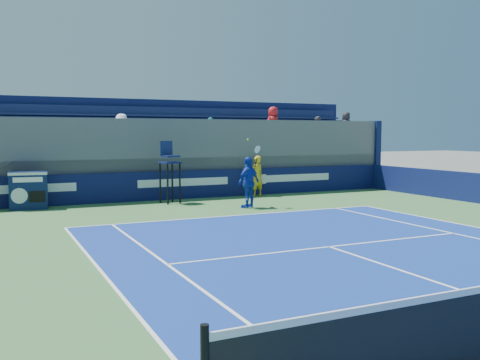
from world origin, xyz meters
name	(u,v)px	position (x,y,z in m)	size (l,w,h in m)	color
ball_person	(257,176)	(3.23, 16.60, 0.90)	(0.65, 0.43, 1.78)	gold
back_hoarding	(184,185)	(0.00, 17.10, 0.60)	(20.40, 0.21, 1.20)	#0B1142
match_clock	(29,189)	(-6.15, 16.55, 0.74)	(1.39, 0.87, 1.40)	#0D1A45
umpire_chair	(169,165)	(-0.99, 15.93, 1.53)	(0.85, 0.85, 2.48)	black
tennis_player	(249,182)	(1.27, 13.43, 0.97)	(1.21, 0.90, 2.57)	#1433A2
stadium_seating	(168,154)	(0.00, 19.14, 1.84)	(21.00, 4.05, 4.48)	#58585E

